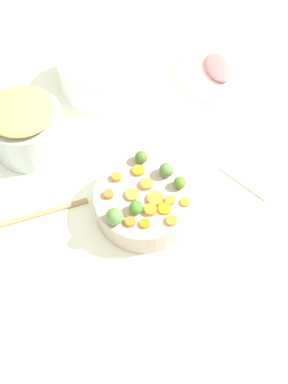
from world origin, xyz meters
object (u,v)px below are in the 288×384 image
(casserole_dish, at_px, (100,73))
(ham_plate, at_px, (215,74))
(metal_pot, at_px, (28,131))
(wooden_spoon, at_px, (7,223))
(serving_bowl_carrots, at_px, (144,202))

(casserole_dish, relative_size, ham_plate, 0.93)
(metal_pot, bearing_deg, wooden_spoon, 159.91)
(ham_plate, bearing_deg, metal_pot, 103.74)
(serving_bowl_carrots, xyz_separation_m, wooden_spoon, (0.04, 0.36, -0.03))
(serving_bowl_carrots, bearing_deg, casserole_dish, 3.08)
(serving_bowl_carrots, height_order, casserole_dish, casserole_dish)
(serving_bowl_carrots, relative_size, ham_plate, 0.99)
(metal_pot, xyz_separation_m, ham_plate, (0.15, -0.61, -0.06))
(wooden_spoon, height_order, ham_plate, same)
(serving_bowl_carrots, relative_size, metal_pot, 1.23)
(wooden_spoon, distance_m, casserole_dish, 0.55)
(wooden_spoon, bearing_deg, serving_bowl_carrots, -96.59)
(wooden_spoon, xyz_separation_m, ham_plate, (0.40, -0.70, 0.00))
(serving_bowl_carrots, distance_m, casserole_dish, 0.48)
(serving_bowl_carrots, bearing_deg, metal_pot, 42.54)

